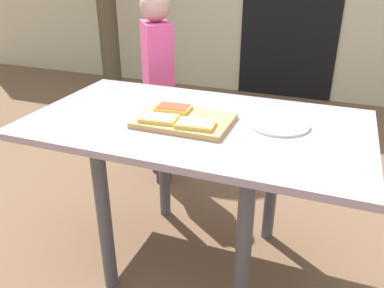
% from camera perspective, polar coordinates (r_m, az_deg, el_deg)
% --- Properties ---
extents(ground_plane, '(16.00, 16.00, 0.00)m').
position_cam_1_polar(ground_plane, '(1.88, 0.50, -16.23)').
color(ground_plane, brown).
extents(dining_table, '(1.30, 0.73, 0.68)m').
position_cam_1_polar(dining_table, '(1.55, 0.58, 0.12)').
color(dining_table, '#A692A0').
rests_on(dining_table, ground).
extents(cutting_board, '(0.35, 0.25, 0.02)m').
position_cam_1_polar(cutting_board, '(1.49, -1.12, 3.44)').
color(cutting_board, tan).
rests_on(cutting_board, dining_table).
extents(pizza_slice_near_right, '(0.14, 0.10, 0.02)m').
position_cam_1_polar(pizza_slice_near_right, '(1.40, 0.53, 2.88)').
color(pizza_slice_near_right, '#D2B653').
rests_on(pizza_slice_near_right, cutting_board).
extents(pizza_slice_far_left, '(0.14, 0.10, 0.02)m').
position_cam_1_polar(pizza_slice_far_left, '(1.56, -2.75, 5.23)').
color(pizza_slice_far_left, '#D2B653').
rests_on(pizza_slice_far_left, cutting_board).
extents(pizza_slice_near_left, '(0.14, 0.10, 0.02)m').
position_cam_1_polar(pizza_slice_near_left, '(1.46, -4.85, 3.70)').
color(pizza_slice_near_left, '#D2B653').
rests_on(pizza_slice_near_left, cutting_board).
extents(plate_white_right, '(0.23, 0.23, 0.01)m').
position_cam_1_polar(plate_white_right, '(1.50, 12.48, 2.82)').
color(plate_white_right, white).
rests_on(plate_white_right, dining_table).
extents(child_left, '(0.26, 0.28, 1.11)m').
position_cam_1_polar(child_left, '(2.25, -4.96, 9.45)').
color(child_left, '#36314E').
rests_on(child_left, ground).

